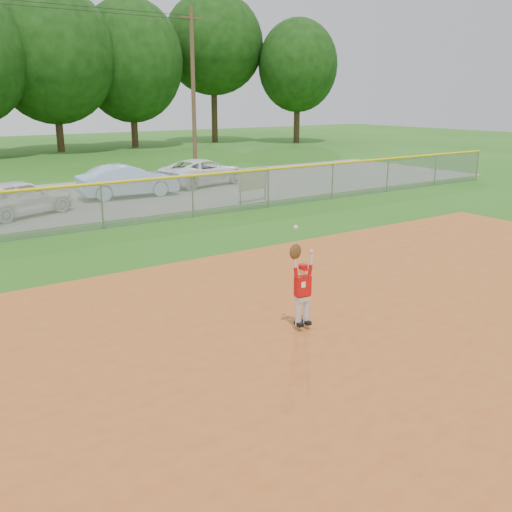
{
  "coord_description": "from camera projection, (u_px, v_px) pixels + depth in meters",
  "views": [
    {
      "loc": [
        -6.23,
        -7.9,
        4.2
      ],
      "look_at": [
        0.04,
        1.21,
        1.1
      ],
      "focal_mm": 40.0,
      "sensor_mm": 36.0,
      "label": 1
    }
  ],
  "objects": [
    {
      "name": "ground",
      "position": [
        290.0,
        326.0,
        10.8
      ],
      "size": [
        120.0,
        120.0,
        0.0
      ],
      "primitive_type": "plane",
      "color": "#245914",
      "rests_on": "ground"
    },
    {
      "name": "parking_strip",
      "position": [
        52.0,
        202.0,
        23.49
      ],
      "size": [
        44.0,
        10.0,
        0.03
      ],
      "primitive_type": "cube",
      "color": "slate",
      "rests_on": "ground"
    },
    {
      "name": "clay_infield",
      "position": [
        415.0,
        390.0,
        8.42
      ],
      "size": [
        24.0,
        16.0,
        0.04
      ],
      "primitive_type": "cube",
      "color": "#A34F1D",
      "rests_on": "ground"
    },
    {
      "name": "car_blue",
      "position": [
        128.0,
        181.0,
        24.37
      ],
      "size": [
        4.25,
        1.68,
        1.38
      ],
      "primitive_type": "imported",
      "rotation": [
        0.0,
        0.0,
        1.52
      ],
      "color": "#9CC6E8",
      "rests_on": "parking_strip"
    },
    {
      "name": "car_white_b",
      "position": [
        203.0,
        172.0,
        27.75
      ],
      "size": [
        4.9,
        3.07,
        1.26
      ],
      "primitive_type": "imported",
      "rotation": [
        0.0,
        0.0,
        1.8
      ],
      "color": "white",
      "rests_on": "parking_strip"
    },
    {
      "name": "ballplayer",
      "position": [
        302.0,
        285.0,
        10.34
      ],
      "size": [
        0.52,
        0.23,
        1.9
      ],
      "color": "silver",
      "rests_on": "ground"
    },
    {
      "name": "car_white_a",
      "position": [
        18.0,
        198.0,
        20.42
      ],
      "size": [
        4.26,
        3.0,
        1.35
      ],
      "primitive_type": "imported",
      "rotation": [
        0.0,
        0.0,
        1.97
      ],
      "color": "white",
      "rests_on": "parking_strip"
    },
    {
      "name": "outfield_fence",
      "position": [
        102.0,
        203.0,
        18.5
      ],
      "size": [
        40.06,
        0.1,
        1.55
      ],
      "color": "gray",
      "rests_on": "ground"
    },
    {
      "name": "sponsor_sign",
      "position": [
        253.0,
        180.0,
        23.03
      ],
      "size": [
        1.6,
        0.35,
        1.44
      ],
      "color": "gray",
      "rests_on": "ground"
    },
    {
      "name": "power_lines",
      "position": [
        29.0,
        86.0,
        27.54
      ],
      "size": [
        19.4,
        0.24,
        9.0
      ],
      "color": "#4C3823",
      "rests_on": "ground"
    }
  ]
}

